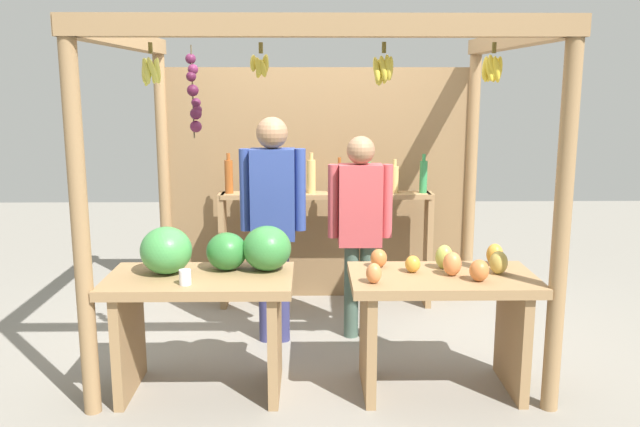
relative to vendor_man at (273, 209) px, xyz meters
name	(u,v)px	position (x,y,z in m)	size (l,w,h in m)	color
ground_plane	(320,341)	(0.34, -0.02, -1.02)	(12.00, 12.00, 0.00)	gray
market_stall	(318,155)	(0.34, 0.44, 0.35)	(2.84, 2.28, 2.28)	#99754C
fruit_counter_left	(208,284)	(-0.37, -0.79, -0.33)	(1.19, 0.66, 1.05)	#99754C
fruit_counter_right	(442,304)	(1.09, -0.83, -0.45)	(1.14, 0.64, 0.91)	#99754C
bottle_shelf_unit	(325,216)	(0.39, 0.79, -0.21)	(1.82, 0.22, 1.34)	#99754C
vendor_man	(273,209)	(0.00, 0.00, 0.00)	(0.48, 0.23, 1.68)	navy
vendor_woman	(360,220)	(0.64, 0.08, -0.10)	(0.48, 0.21, 1.54)	#455D4F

